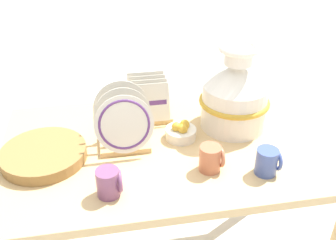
{
  "coord_description": "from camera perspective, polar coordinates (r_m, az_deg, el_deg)",
  "views": [
    {
      "loc": [
        -0.23,
        -1.26,
        1.64
      ],
      "look_at": [
        0.0,
        0.0,
        0.86
      ],
      "focal_mm": 42.0,
      "sensor_mm": 36.0,
      "label": 1
    }
  ],
  "objects": [
    {
      "name": "fruit_bowl",
      "position": [
        1.58,
        1.89,
        -1.74
      ],
      "size": [
        0.12,
        0.12,
        0.07
      ],
      "color": "silver",
      "rests_on": "display_table"
    },
    {
      "name": "wicker_charger_stack",
      "position": [
        1.54,
        -17.59,
        -4.8
      ],
      "size": [
        0.32,
        0.32,
        0.04
      ],
      "color": "olive",
      "rests_on": "display_table"
    },
    {
      "name": "mug_cobalt_glaze",
      "position": [
        1.43,
        14.28,
        -5.84
      ],
      "size": [
        0.09,
        0.08,
        0.1
      ],
      "color": "#42569E",
      "rests_on": "display_table"
    },
    {
      "name": "display_table",
      "position": [
        1.62,
        -0.0,
        -6.09
      ],
      "size": [
        1.31,
        0.8,
        0.75
      ],
      "color": "tan",
      "rests_on": "ground_plane"
    },
    {
      "name": "mug_terracotta_glaze",
      "position": [
        1.41,
        6.31,
        -5.53
      ],
      "size": [
        0.09,
        0.08,
        0.1
      ],
      "color": "#B76647",
      "rests_on": "display_table"
    },
    {
      "name": "dish_rack_round_plates",
      "position": [
        1.5,
        -6.44,
        -0.88
      ],
      "size": [
        0.22,
        0.19,
        0.24
      ],
      "color": "tan",
      "rests_on": "display_table"
    },
    {
      "name": "mug_plum_glaze",
      "position": [
        1.31,
        -8.49,
        -8.97
      ],
      "size": [
        0.09,
        0.08,
        0.1
      ],
      "color": "#7A4770",
      "rests_on": "display_table"
    },
    {
      "name": "ceramic_vase",
      "position": [
        1.63,
        9.68,
        3.77
      ],
      "size": [
        0.29,
        0.29,
        0.36
      ],
      "color": "white",
      "rests_on": "display_table"
    },
    {
      "name": "dish_rack_square_plates",
      "position": [
        1.71,
        -2.86,
        2.22
      ],
      "size": [
        0.19,
        0.17,
        0.18
      ],
      "color": "tan",
      "rests_on": "display_table"
    }
  ]
}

